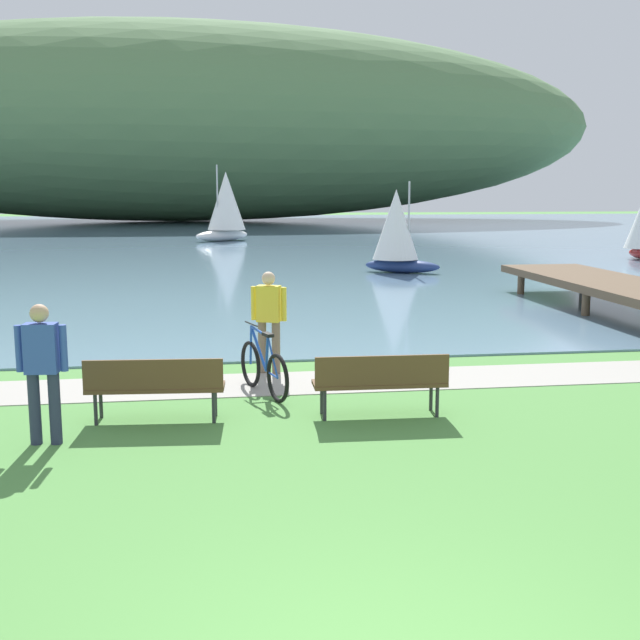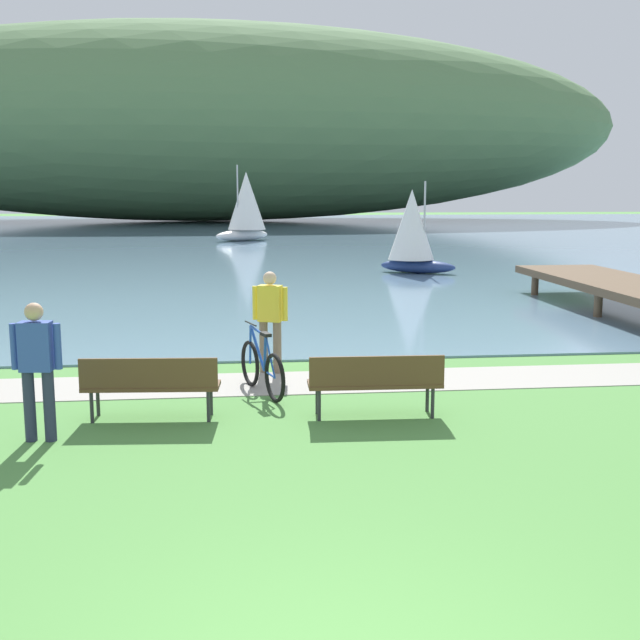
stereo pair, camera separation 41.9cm
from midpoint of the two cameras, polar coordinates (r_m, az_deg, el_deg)
name	(u,v)px [view 2 (the right image)]	position (r m, az deg, el deg)	size (l,w,h in m)	color
bay_water	(242,235)	(53.81, -5.42, 6.16)	(180.00, 80.00, 0.04)	#6B8EA8
distant_hillside	(202,124)	(77.79, -8.39, 13.85)	(80.68, 28.00, 18.29)	#567A4C
shoreline_path	(272,383)	(12.55, -2.52, -4.60)	(60.00, 1.50, 0.01)	#A39E93
park_bench_near_camera	(375,380)	(10.63, 5.16, -4.34)	(1.81, 0.54, 0.88)	brown
park_bench_further_along	(151,382)	(10.65, -11.05, -4.45)	(1.83, 0.61, 0.88)	brown
bicycle_leaning_near_bench	(262,368)	(11.87, -3.22, -3.47)	(0.62, 1.70, 1.01)	black
person_at_shoreline	(270,315)	(13.08, -2.71, 0.33)	(0.57, 0.34, 1.71)	#72604C
person_on_the_grass	(37,363)	(10.04, -18.67, -2.95)	(0.61, 0.25, 1.71)	#282D47
sailboat_nearest_to_shore	(246,205)	(47.21, -5.13, 8.26)	(3.66, 3.34, 4.42)	white
sailboat_mid_bay	(412,230)	(28.89, 7.11, 6.47)	(2.82, 2.32, 3.30)	navy
pier_dock	(637,289)	(20.37, 22.51, 2.06)	(2.40, 10.00, 0.80)	brown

